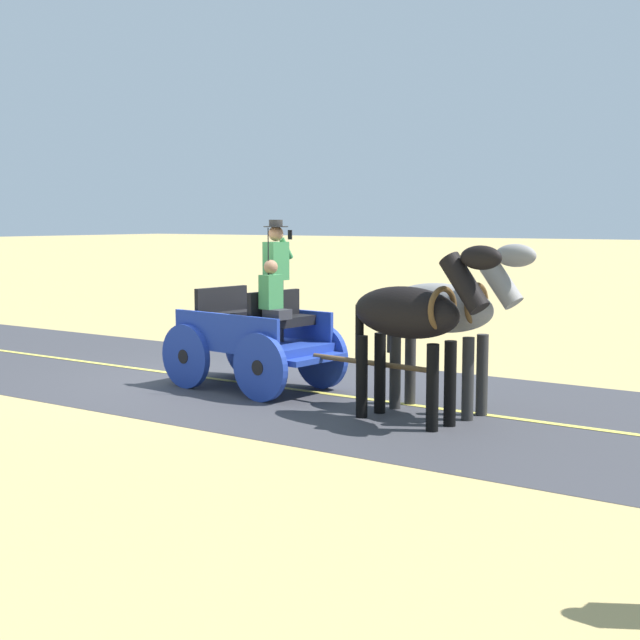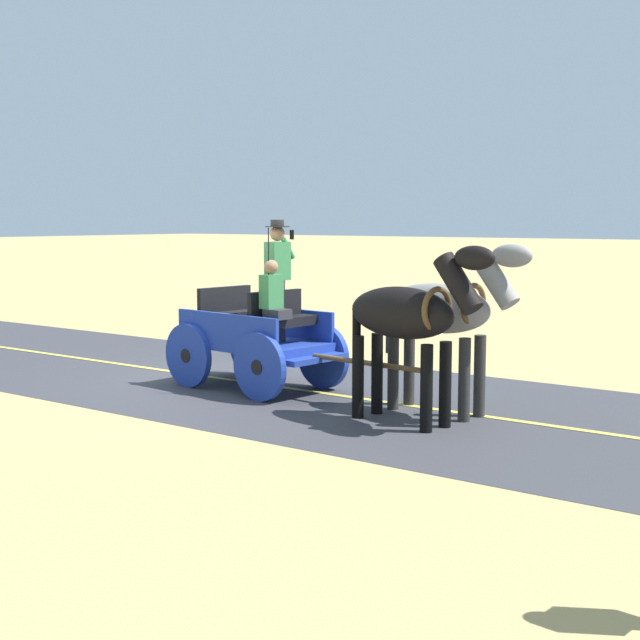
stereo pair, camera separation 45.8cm
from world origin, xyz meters
The scene contains 6 objects.
ground_plane centered at (0.00, 0.00, 0.00)m, with size 200.00×200.00×0.00m, color tan.
road_surface centered at (0.00, 0.00, 0.00)m, with size 5.37×160.00×0.01m, color #38383D.
road_centre_stripe centered at (0.00, 0.00, 0.01)m, with size 0.12×160.00×0.00m, color #DBCC4C.
horse_drawn_carriage centered at (0.23, 0.80, 0.82)m, with size 1.66×4.52×2.50m.
horse_near_side centered at (0.18, 3.86, 1.32)m, with size 0.68×2.14×2.21m.
horse_off_side centered at (0.93, 3.78, 1.32)m, with size 0.78×2.15×2.21m.
Camera 1 is at (10.49, 8.93, 2.51)m, focal length 50.10 mm.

